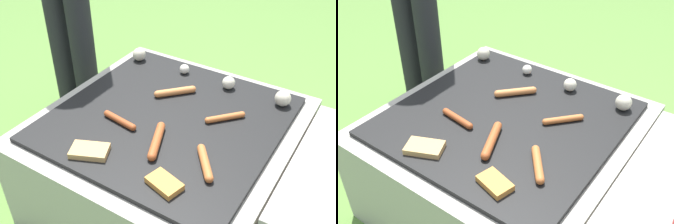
{
  "view_description": "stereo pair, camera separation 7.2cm",
  "coord_description": "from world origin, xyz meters",
  "views": [
    {
      "loc": [
        0.61,
        -0.97,
        1.25
      ],
      "look_at": [
        0.0,
        0.0,
        0.44
      ],
      "focal_mm": 42.0,
      "sensor_mm": 36.0,
      "label": 1
    },
    {
      "loc": [
        0.67,
        -0.93,
        1.25
      ],
      "look_at": [
        0.0,
        0.0,
        0.44
      ],
      "focal_mm": 42.0,
      "sensor_mm": 36.0,
      "label": 2
    }
  ],
  "objects": [
    {
      "name": "grill",
      "position": [
        0.0,
        0.0,
        0.21
      ],
      "size": [
        0.88,
        0.88,
        0.42
      ],
      "color": "#9E998E",
      "rests_on": "ground_plane"
    },
    {
      "name": "sausage_back_left",
      "position": [
        -0.05,
        0.14,
        0.43
      ],
      "size": [
        0.12,
        0.13,
        0.03
      ],
      "color": "#C6753D",
      "rests_on": "grill"
    },
    {
      "name": "sausage_back_center",
      "position": [
        0.05,
        -0.15,
        0.43
      ],
      "size": [
        0.09,
        0.18,
        0.03
      ],
      "color": "#A34C23",
      "rests_on": "grill"
    },
    {
      "name": "sausage_front_center",
      "position": [
        0.18,
        0.09,
        0.43
      ],
      "size": [
        0.11,
        0.12,
        0.02
      ],
      "color": "#B7602D",
      "rests_on": "grill"
    },
    {
      "name": "sausage_mid_right",
      "position": [
        0.23,
        -0.16,
        0.43
      ],
      "size": [
        0.11,
        0.14,
        0.03
      ],
      "color": "#B7602D",
      "rests_on": "grill"
    },
    {
      "name": "mushroom_row",
      "position": [
        0.02,
        0.29,
        0.45
      ],
      "size": [
        0.72,
        0.07,
        0.06
      ],
      "color": "beige",
      "rests_on": "grill"
    },
    {
      "name": "bread_slice_left",
      "position": [
        -0.11,
        -0.3,
        0.43
      ],
      "size": [
        0.14,
        0.12,
        0.02
      ],
      "color": "tan",
      "rests_on": "grill"
    },
    {
      "name": "sausage_back_right",
      "position": [
        -0.12,
        -0.12,
        0.43
      ],
      "size": [
        0.15,
        0.04,
        0.02
      ],
      "color": "#93421E",
      "rests_on": "grill"
    },
    {
      "name": "ground_plane",
      "position": [
        0.0,
        0.0,
        0.0
      ],
      "size": [
        14.0,
        14.0,
        0.0
      ],
      "primitive_type": "plane",
      "color": "#567F38"
    },
    {
      "name": "bread_slice_center",
      "position": [
        0.17,
        -0.3,
        0.43
      ],
      "size": [
        0.12,
        0.09,
        0.02
      ],
      "color": "#D18438",
      "rests_on": "grill"
    }
  ]
}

